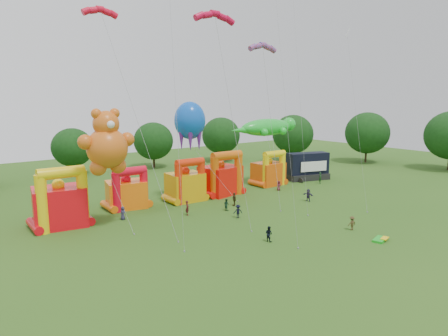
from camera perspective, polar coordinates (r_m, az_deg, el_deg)
ground at (r=39.52m, az=17.58°, el=-12.26°), size 160.00×160.00×0.00m
tree_ring at (r=37.07m, az=16.27°, el=-3.50°), size 122.24×124.33×12.07m
bouncy_castle_0 at (r=49.48m, az=-22.35°, el=-4.73°), size 6.24×5.30×7.18m
bouncy_castle_1 at (r=55.17m, az=-13.69°, el=-3.35°), size 5.67×4.89×5.74m
bouncy_castle_2 at (r=57.34m, az=-5.44°, el=-2.37°), size 4.95×4.03×6.33m
bouncy_castle_3 at (r=61.04m, az=-0.36°, el=-1.40°), size 6.52×5.63×6.82m
bouncy_castle_4 at (r=68.10m, az=6.49°, el=-0.52°), size 5.06×4.15×5.99m
stage_trailer at (r=73.61m, az=11.87°, el=0.20°), size 8.09×4.90×4.95m
teddy_bear_kite at (r=45.71m, az=-15.99°, el=1.65°), size 6.36×6.12×13.64m
gecko_kite at (r=68.16m, az=6.21°, el=5.43°), size 14.09×5.64×11.30m
octopus_kite at (r=56.95m, az=-2.72°, el=1.91°), size 6.80×7.65×14.23m
parafoil_kites at (r=43.20m, az=-8.11°, el=6.37°), size 23.22×11.90×24.82m
diamond_kites at (r=46.05m, az=7.83°, el=9.42°), size 28.59×13.58×34.45m
folded_kite_bundle at (r=45.17m, az=21.45°, el=-9.47°), size 2.19×1.50×0.31m
spectator_0 at (r=50.32m, az=-14.25°, el=-6.27°), size 0.94×0.80×1.64m
spectator_1 at (r=50.75m, az=-5.26°, el=-5.70°), size 0.71×0.82×1.90m
spectator_2 at (r=52.72m, az=0.35°, el=-5.25°), size 0.69×0.83×1.57m
spectator_3 at (r=49.48m, az=2.00°, el=-6.20°), size 1.27×1.08×1.70m
spectator_4 at (r=54.95m, az=1.46°, el=-4.47°), size 0.75×1.17×1.84m
spectator_5 at (r=58.47m, az=11.94°, el=-3.82°), size 0.85×1.74×1.80m
spectator_6 at (r=64.41m, az=7.84°, el=-2.52°), size 0.86×0.67×1.57m
spectator_7 at (r=71.03m, az=13.60°, el=-1.38°), size 0.83×0.83×1.94m
spectator_8 at (r=41.97m, az=6.42°, el=-9.32°), size 0.74×0.88×1.63m
spectator_9 at (r=47.34m, az=17.80°, el=-7.51°), size 1.11×0.76×1.59m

